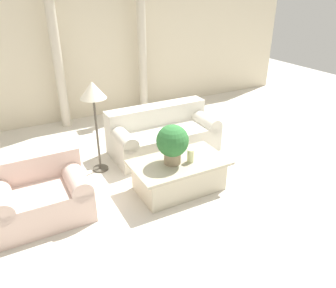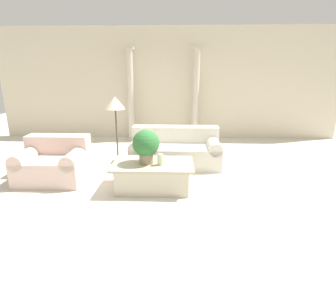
{
  "view_description": "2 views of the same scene",
  "coord_description": "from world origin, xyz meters",
  "px_view_note": "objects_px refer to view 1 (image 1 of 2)",
  "views": [
    {
      "loc": [
        -2.24,
        -3.89,
        2.78
      ],
      "look_at": [
        -0.17,
        -0.03,
        0.63
      ],
      "focal_mm": 35.0,
      "sensor_mm": 36.0,
      "label": 1
    },
    {
      "loc": [
        0.27,
        -4.54,
        2.02
      ],
      "look_at": [
        0.11,
        0.12,
        0.69
      ],
      "focal_mm": 28.0,
      "sensor_mm": 36.0,
      "label": 2
    }
  ],
  "objects_px": {
    "sofa_long": "(163,134)",
    "potted_plant": "(172,142)",
    "loveseat": "(40,192)",
    "coffee_table": "(179,175)",
    "floor_lamp": "(93,95)"
  },
  "relations": [
    {
      "from": "potted_plant",
      "to": "loveseat",
      "type": "bearing_deg",
      "value": 169.11
    },
    {
      "from": "coffee_table",
      "to": "floor_lamp",
      "type": "bearing_deg",
      "value": 127.81
    },
    {
      "from": "sofa_long",
      "to": "loveseat",
      "type": "xyz_separation_m",
      "value": [
        -2.27,
        -0.9,
        0.01
      ]
    },
    {
      "from": "potted_plant",
      "to": "floor_lamp",
      "type": "xyz_separation_m",
      "value": [
        -0.75,
        1.11,
        0.48
      ]
    },
    {
      "from": "potted_plant",
      "to": "sofa_long",
      "type": "bearing_deg",
      "value": 68.64
    },
    {
      "from": "coffee_table",
      "to": "potted_plant",
      "type": "xyz_separation_m",
      "value": [
        -0.11,
        0.0,
        0.56
      ]
    },
    {
      "from": "sofa_long",
      "to": "coffee_table",
      "type": "xyz_separation_m",
      "value": [
        -0.38,
        -1.25,
        -0.09
      ]
    },
    {
      "from": "sofa_long",
      "to": "loveseat",
      "type": "height_order",
      "value": "same"
    },
    {
      "from": "sofa_long",
      "to": "potted_plant",
      "type": "distance_m",
      "value": 1.42
    },
    {
      "from": "loveseat",
      "to": "potted_plant",
      "type": "distance_m",
      "value": 1.87
    },
    {
      "from": "loveseat",
      "to": "potted_plant",
      "type": "height_order",
      "value": "potted_plant"
    },
    {
      "from": "potted_plant",
      "to": "floor_lamp",
      "type": "relative_size",
      "value": 0.39
    },
    {
      "from": "loveseat",
      "to": "potted_plant",
      "type": "relative_size",
      "value": 2.03
    },
    {
      "from": "potted_plant",
      "to": "coffee_table",
      "type": "bearing_deg",
      "value": -2.42
    },
    {
      "from": "floor_lamp",
      "to": "potted_plant",
      "type": "bearing_deg",
      "value": -55.83
    }
  ]
}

